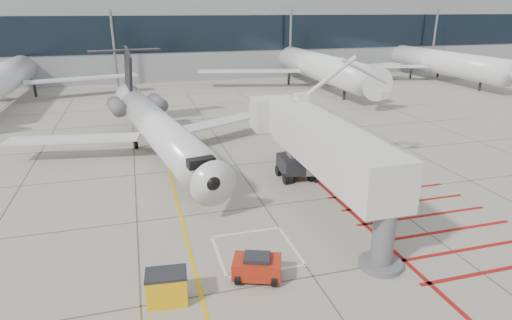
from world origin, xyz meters
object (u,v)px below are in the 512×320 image
object	(u,v)px
jet_bridge	(330,156)
spill_bin	(167,287)
regional_jet	(164,116)
pushback_tug	(257,266)

from	to	relation	value
jet_bridge	spill_bin	bearing A→B (deg)	-149.10
spill_bin	jet_bridge	bearing A→B (deg)	36.11
regional_jet	pushback_tug	distance (m)	17.72
jet_bridge	spill_bin	xyz separation A→B (m)	(-10.39, -6.18, -2.96)
pushback_tug	spill_bin	size ratio (longest dim) A/B	1.32
spill_bin	pushback_tug	bearing A→B (deg)	13.23
jet_bridge	pushback_tug	size ratio (longest dim) A/B	8.21
jet_bridge	spill_bin	size ratio (longest dim) A/B	10.81
regional_jet	jet_bridge	size ratio (longest dim) A/B	1.68
regional_jet	pushback_tug	xyz separation A→B (m)	(2.76, -17.17, -3.42)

